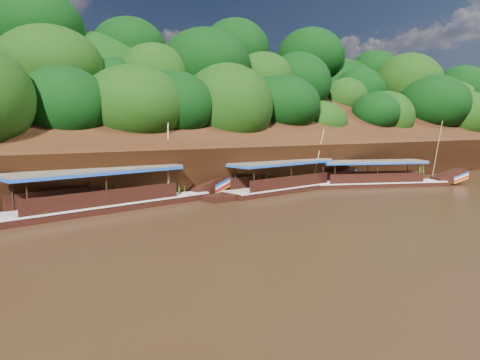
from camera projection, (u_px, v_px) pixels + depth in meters
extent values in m
plane|color=black|center=(341.00, 210.00, 30.13)|extent=(160.00, 160.00, 0.00)
cube|color=black|center=(217.00, 146.00, 43.07)|extent=(120.00, 16.12, 13.64)
cube|color=black|center=(172.00, 174.00, 51.84)|extent=(120.00, 24.00, 12.00)
ellipsoid|color=#0A410B|center=(160.00, 148.00, 39.01)|extent=(18.00, 8.00, 6.40)
ellipsoid|color=#0A410B|center=(183.00, 88.00, 48.23)|extent=(24.00, 11.00, 8.40)
ellipsoid|color=#0A410B|center=(401.00, 142.00, 54.71)|extent=(18.00, 8.00, 6.00)
ellipsoid|color=#0A410B|center=(405.00, 100.00, 65.69)|extent=(22.00, 10.00, 8.00)
cube|color=black|center=(380.00, 186.00, 41.42)|extent=(11.82, 6.40, 0.84)
cube|color=silver|center=(380.00, 182.00, 41.37)|extent=(11.84, 6.46, 0.09)
cube|color=black|center=(449.00, 177.00, 42.56)|extent=(3.18, 2.49, 1.63)
cube|color=#1948A8|center=(456.00, 174.00, 42.66)|extent=(1.96, 2.03, 0.60)
cube|color=red|center=(456.00, 178.00, 42.70)|extent=(1.96, 2.03, 0.60)
cube|color=#4E4537|center=(373.00, 161.00, 41.02)|extent=(9.54, 5.71, 0.11)
cube|color=#1948A8|center=(373.00, 162.00, 41.03)|extent=(9.54, 5.71, 0.17)
cylinder|color=tan|center=(437.00, 149.00, 41.51)|extent=(1.81, 1.98, 5.06)
cube|color=black|center=(288.00, 191.00, 38.41)|extent=(12.65, 4.24, 0.93)
cube|color=silver|center=(288.00, 186.00, 38.35)|extent=(12.66, 4.30, 0.10)
cube|color=black|center=(339.00, 176.00, 42.96)|extent=(3.19, 2.16, 1.75)
cube|color=#1948A8|center=(344.00, 172.00, 43.44)|extent=(1.79, 2.00, 0.64)
cube|color=red|center=(344.00, 176.00, 43.48)|extent=(1.79, 2.00, 0.64)
cube|color=#4E4537|center=(282.00, 161.00, 37.59)|extent=(10.04, 4.14, 0.12)
cube|color=#1948A8|center=(282.00, 163.00, 37.60)|extent=(10.04, 4.14, 0.19)
cylinder|color=tan|center=(318.00, 156.00, 39.67)|extent=(0.67, 0.68, 4.61)
cube|color=black|center=(112.00, 210.00, 30.24)|extent=(14.71, 5.39, 0.99)
cube|color=silver|center=(111.00, 202.00, 30.19)|extent=(14.72, 5.46, 0.11)
cube|color=black|center=(207.00, 186.00, 35.86)|extent=(3.72, 2.49, 1.95)
cube|color=#1948A8|center=(216.00, 181.00, 36.45)|extent=(2.14, 2.22, 0.73)
cube|color=red|center=(216.00, 185.00, 36.50)|extent=(2.14, 2.22, 0.73)
cube|color=#4E4537|center=(97.00, 170.00, 29.29)|extent=(11.70, 5.09, 0.13)
cube|color=#1948A8|center=(97.00, 172.00, 29.30)|extent=(11.70, 5.09, 0.20)
cylinder|color=tan|center=(168.00, 155.00, 32.76)|extent=(1.03, 2.04, 5.36)
cone|color=#2D5B16|center=(109.00, 193.00, 31.19)|extent=(1.50, 1.50, 1.85)
cone|color=#2D5B16|center=(180.00, 191.00, 33.59)|extent=(1.50, 1.50, 1.47)
cone|color=#2D5B16|center=(262.00, 181.00, 37.71)|extent=(1.50, 1.50, 1.90)
cone|color=#2D5B16|center=(320.00, 173.00, 42.51)|extent=(1.50, 1.50, 2.18)
cone|color=#2D5B16|center=(363.00, 172.00, 45.08)|extent=(1.50, 1.50, 1.80)
cone|color=#2D5B16|center=(420.00, 168.00, 49.12)|extent=(1.50, 1.50, 1.71)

